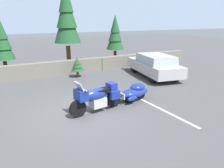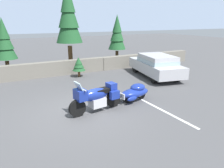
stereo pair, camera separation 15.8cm
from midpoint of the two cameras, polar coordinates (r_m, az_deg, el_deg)
The scene contains 10 objects.
ground_plane at distance 8.70m, azimuth -7.57°, elevation -7.09°, with size 80.00×80.00×0.00m, color #4C4C4F.
stone_guard_wall at distance 14.25m, azimuth -17.37°, elevation 3.50°, with size 24.00×0.61×0.93m.
touring_motorcycle at distance 8.39m, azimuth -3.71°, elevation -3.31°, with size 2.31×0.91×1.33m.
car_shaped_trailer at distance 9.62m, azimuth 6.50°, elevation -2.11°, with size 2.23×0.90×0.76m.
sedan_at_right_edge at distance 13.96m, azimuth 11.82°, elevation 5.01°, with size 2.75×4.79×1.41m.
pine_tree_tall at distance 15.55m, azimuth -11.18°, elevation 17.34°, with size 1.81×1.81×6.04m.
pine_tree_secondary at distance 14.62m, azimuth -26.32°, elevation 10.19°, with size 1.31×1.31×3.65m.
pine_tree_far_right at distance 17.21m, azimuth 1.61°, elevation 13.05°, with size 1.37×1.37×3.91m.
pine_sapling_near at distance 13.80m, azimuth -8.46°, elevation 5.07°, with size 0.82×0.82×1.25m.
parking_stripe_marker at distance 8.94m, azimuth 13.68°, elevation -6.75°, with size 0.12×3.60×0.01m, color silver.
Camera 2 is at (-2.74, -7.52, 3.45)m, focal length 34.64 mm.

